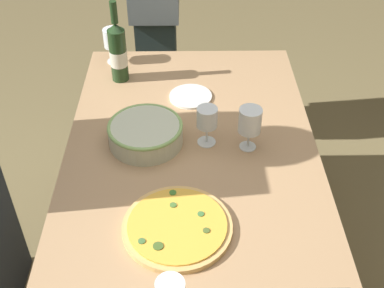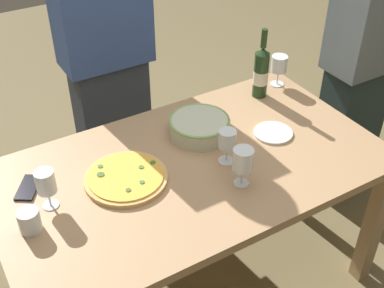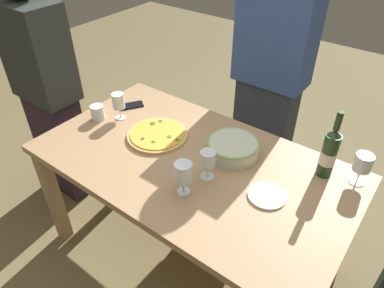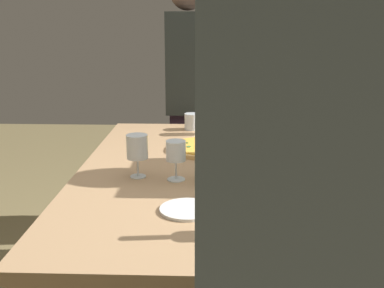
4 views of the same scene
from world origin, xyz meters
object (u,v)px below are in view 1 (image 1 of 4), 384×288
object	(u,v)px
wine_glass_near_pizza	(250,121)
side_plate	(190,96)
dining_table	(192,186)
person_host	(155,3)
pizza	(177,227)
wine_glass_far_left	(113,40)
wine_glass_far_right	(207,119)
serving_bowl	(146,133)
wine_bottle	(118,52)

from	to	relation	value
wine_glass_near_pizza	side_plate	distance (m)	0.39
dining_table	person_host	xyz separation A→B (m)	(1.13, 0.17, 0.18)
pizza	side_plate	xyz separation A→B (m)	(0.69, -0.04, -0.01)
side_plate	wine_glass_far_left	bearing A→B (deg)	49.07
dining_table	wine_glass_far_right	xyz separation A→B (m)	(0.13, -0.05, 0.20)
wine_glass_near_pizza	person_host	xyz separation A→B (m)	(1.02, 0.37, -0.03)
serving_bowl	wine_bottle	size ratio (longest dim) A/B	0.77
person_host	wine_glass_far_left	bearing A→B (deg)	-30.30
side_plate	wine_glass_near_pizza	bearing A→B (deg)	-147.16
dining_table	wine_glass_near_pizza	size ratio (longest dim) A/B	9.74
wine_glass_near_pizza	wine_glass_far_left	distance (m)	0.81
pizza	person_host	world-z (taller)	person_host
wine_bottle	side_plate	xyz separation A→B (m)	(-0.15, -0.30, -0.13)
serving_bowl	wine_glass_far_right	bearing A→B (deg)	-90.98
serving_bowl	wine_bottle	distance (m)	0.46
wine_bottle	wine_glass_far_right	size ratio (longest dim) A/B	2.33
pizza	serving_bowl	world-z (taller)	serving_bowl
wine_glass_far_right	person_host	bearing A→B (deg)	12.75
serving_bowl	wine_glass_far_left	size ratio (longest dim) A/B	1.70
dining_table	side_plate	xyz separation A→B (m)	(0.42, 0.00, 0.10)
wine_glass_near_pizza	wine_glass_far_right	size ratio (longest dim) A/B	1.09
wine_glass_far_right	person_host	xyz separation A→B (m)	(1.00, 0.23, -0.02)
wine_glass_far_right	pizza	bearing A→B (deg)	165.89
side_plate	person_host	distance (m)	0.73
side_plate	person_host	xyz separation A→B (m)	(0.71, 0.17, 0.08)
wine_glass_near_pizza	wine_glass_far_right	world-z (taller)	wine_glass_near_pizza
dining_table	wine_glass_far_right	world-z (taller)	wine_glass_far_right
serving_bowl	wine_glass_near_pizza	bearing A→B (deg)	-94.95
side_plate	person_host	bearing A→B (deg)	13.36
dining_table	side_plate	distance (m)	0.43
wine_bottle	dining_table	bearing A→B (deg)	-152.19
dining_table	wine_glass_near_pizza	distance (m)	0.31
dining_table	wine_bottle	size ratio (longest dim) A/B	4.58
wine_bottle	side_plate	world-z (taller)	wine_bottle
dining_table	wine_glass_near_pizza	world-z (taller)	wine_glass_near_pizza
wine_glass_near_pizza	wine_bottle	bearing A→B (deg)	47.27
dining_table	serving_bowl	world-z (taller)	serving_bowl
pizza	side_plate	world-z (taller)	pizza
dining_table	side_plate	bearing A→B (deg)	0.37
wine_bottle	serving_bowl	bearing A→B (deg)	-162.70
wine_glass_far_right	wine_bottle	bearing A→B (deg)	39.15
wine_glass_far_left	side_plate	distance (m)	0.45
dining_table	serving_bowl	bearing A→B (deg)	50.44
dining_table	wine_glass_near_pizza	bearing A→B (deg)	-62.60
wine_bottle	side_plate	bearing A→B (deg)	-116.22
wine_bottle	wine_glass_far_right	distance (m)	0.56
side_plate	pizza	bearing A→B (deg)	176.29
pizza	wine_glass_far_left	distance (m)	1.03
pizza	wine_glass_far_left	size ratio (longest dim) A/B	2.09
pizza	wine_glass_far_right	distance (m)	0.43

